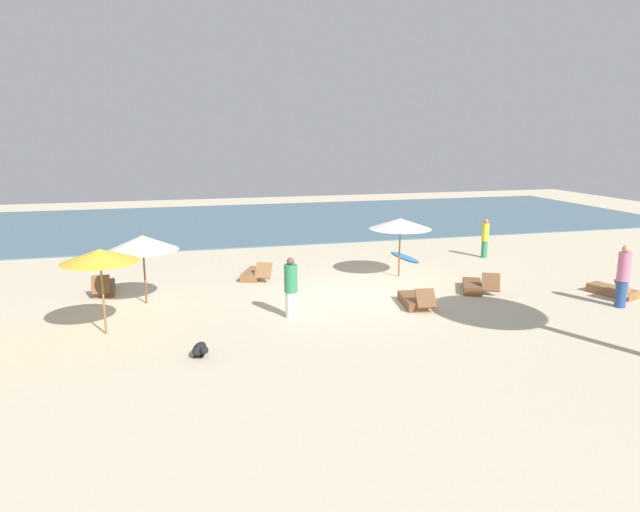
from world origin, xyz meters
TOP-DOWN VIEW (x-y plane):
  - ground_plane at (0.00, 0.00)m, footprint 60.00×60.00m
  - ocean_water at (0.00, 17.00)m, footprint 48.00×16.00m
  - umbrella_0 at (-6.43, 1.07)m, footprint 2.18×2.18m
  - umbrella_1 at (-7.37, -1.56)m, footprint 1.99×1.99m
  - umbrella_2 at (2.56, 2.23)m, footprint 2.29×2.29m
  - lounger_0 at (1.58, -1.34)m, footprint 0.85×1.78m
  - lounger_1 at (8.38, -1.96)m, footprint 1.04×1.73m
  - lounger_2 at (4.26, -0.27)m, footprint 1.28×1.76m
  - lounger_3 at (-7.83, 2.73)m, footprint 0.69×1.70m
  - lounger_4 at (-2.69, 3.33)m, footprint 1.20×1.79m
  - person_0 at (7.38, 4.37)m, footprint 0.38×0.38m
  - person_1 at (-2.32, -1.44)m, footprint 0.52×0.52m
  - person_2 at (7.67, -3.05)m, footprint 0.48×0.48m
  - dog at (-5.03, -3.77)m, footprint 0.49×0.71m
  - surfboard at (4.07, 5.18)m, footprint 0.69×2.40m

SIDE VIEW (x-z plane):
  - ground_plane at x=0.00m, z-range 0.00..0.00m
  - ocean_water at x=0.00m, z-range 0.00..0.06m
  - surfboard at x=4.07m, z-range 0.00..0.07m
  - lounger_0 at x=1.58m, z-range -0.17..0.50m
  - lounger_4 at x=-2.69m, z-range -0.17..0.51m
  - lounger_2 at x=4.26m, z-range -0.18..0.52m
  - lounger_3 at x=-7.83m, z-range -0.19..0.53m
  - dog at x=-5.03m, z-range 0.01..0.33m
  - lounger_1 at x=8.38m, z-range -0.20..0.55m
  - person_0 at x=7.38m, z-range 0.01..1.69m
  - person_1 at x=-2.32m, z-range 0.00..1.78m
  - person_2 at x=7.67m, z-range 0.01..1.95m
  - umbrella_0 at x=-6.43m, z-range 0.85..3.02m
  - umbrella_2 at x=2.56m, z-range 0.90..3.08m
  - umbrella_1 at x=-7.37m, z-range 0.98..3.28m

